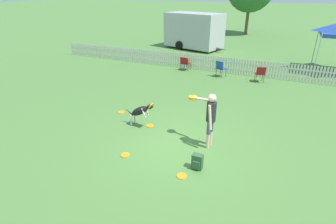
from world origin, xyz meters
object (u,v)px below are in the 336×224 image
handler_person (210,114)px  leaping_dog (140,111)px  frisbee_far_scatter (125,155)px  folding_chair_blue_left (260,73)px  frisbee_near_handler (150,126)px  equipment_trailer (194,30)px  frisbee_midfield (121,112)px  folding_chair_center (185,62)px  folding_chair_green_right (221,67)px  backpack_on_grass (197,162)px  frisbee_near_dog (182,176)px

handler_person → leaping_dog: size_ratio=1.39×
frisbee_far_scatter → folding_chair_blue_left: size_ratio=0.31×
frisbee_near_handler → equipment_trailer: equipment_trailer is taller
leaping_dog → frisbee_far_scatter: (0.48, -1.72, -0.57)m
leaping_dog → frisbee_midfield: leaping_dog is taller
frisbee_near_handler → folding_chair_center: 7.23m
frisbee_far_scatter → folding_chair_center: size_ratio=0.32×
frisbee_midfield → folding_chair_blue_left: size_ratio=0.31×
frisbee_midfield → equipment_trailer: equipment_trailer is taller
equipment_trailer → folding_chair_green_right: bearing=-44.5°
folding_chair_blue_left → backpack_on_grass: bearing=69.9°
frisbee_near_dog → folding_chair_green_right: bearing=98.6°
folding_chair_green_right → handler_person: bearing=123.3°
folding_chair_green_right → equipment_trailer: bearing=-38.0°
frisbee_midfield → frisbee_far_scatter: same height
folding_chair_blue_left → folding_chair_center: bearing=-22.8°
frisbee_midfield → folding_chair_center: 6.56m
frisbee_near_dog → backpack_on_grass: size_ratio=0.60×
leaping_dog → folding_chair_center: bearing=-164.8°
folding_chair_green_right → equipment_trailer: equipment_trailer is taller
frisbee_midfield → folding_chair_blue_left: bearing=54.6°
frisbee_near_handler → folding_chair_blue_left: (2.79, 6.60, 0.48)m
frisbee_far_scatter → backpack_on_grass: 2.08m
frisbee_far_scatter → frisbee_midfield: bearing=126.2°
handler_person → frisbee_midfield: handler_person is taller
backpack_on_grass → equipment_trailer: bearing=110.3°
equipment_trailer → folding_chair_blue_left: bearing=-33.6°
folding_chair_green_right → equipment_trailer: (-4.03, 6.84, 0.90)m
frisbee_midfield → folding_chair_green_right: folding_chair_green_right is taller
folding_chair_center → frisbee_near_dog: bearing=115.1°
frisbee_far_scatter → folding_chair_green_right: size_ratio=0.29×
backpack_on_grass → folding_chair_center: size_ratio=0.54×
leaping_dog → equipment_trailer: equipment_trailer is taller
frisbee_midfield → folding_chair_green_right: (2.25, 6.15, 0.52)m
frisbee_midfield → frisbee_far_scatter: bearing=-53.8°
frisbee_near_dog → frisbee_midfield: same height
backpack_on_grass → folding_chair_center: folding_chair_center is taller
folding_chair_blue_left → folding_chair_center: (-4.27, 0.47, -0.02)m
frisbee_near_dog → backpack_on_grass: bearing=62.8°
equipment_trailer → leaping_dog: bearing=-62.4°
frisbee_near_dog → folding_chair_green_right: (-1.32, 8.73, 0.52)m
folding_chair_blue_left → folding_chair_center: size_ratio=1.04×
folding_chair_blue_left → folding_chair_green_right: bearing=-18.7°
frisbee_near_handler → folding_chair_green_right: bearing=83.9°
folding_chair_green_right → leaping_dog: bearing=103.4°
folding_chair_blue_left → equipment_trailer: (-6.10, 6.92, 0.94)m
folding_chair_center → folding_chair_blue_left: bearing=177.8°
folding_chair_center → folding_chair_green_right: folding_chair_green_right is taller
leaping_dog → frisbee_midfield: 1.55m
handler_person → frisbee_near_handler: handler_person is taller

